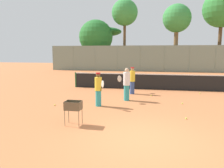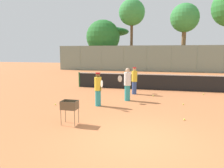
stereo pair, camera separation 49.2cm
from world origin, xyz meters
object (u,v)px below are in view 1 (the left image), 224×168
(player_yellow_shirt, at_px, (132,80))
(ball_cart, at_px, (73,107))
(tennis_net, at_px, (150,81))
(player_red_cap, at_px, (127,84))
(player_white_outfit, at_px, (98,89))

(player_yellow_shirt, xyz_separation_m, ball_cart, (-1.48, -6.07, -0.22))
(tennis_net, relative_size, player_red_cap, 6.25)
(tennis_net, height_order, player_yellow_shirt, player_yellow_shirt)
(player_red_cap, bearing_deg, ball_cart, 17.74)
(player_white_outfit, height_order, ball_cart, player_white_outfit)
(tennis_net, relative_size, player_yellow_shirt, 6.59)
(tennis_net, height_order, ball_cart, tennis_net)
(player_white_outfit, height_order, player_yellow_shirt, player_yellow_shirt)
(player_white_outfit, distance_m, ball_cart, 2.77)
(player_white_outfit, height_order, player_red_cap, player_red_cap)
(player_yellow_shirt, bearing_deg, player_white_outfit, 168.27)
(player_yellow_shirt, bearing_deg, tennis_net, -20.93)
(tennis_net, xyz_separation_m, ball_cart, (-2.52, -7.86, 0.07))
(tennis_net, relative_size, ball_cart, 12.51)
(player_red_cap, relative_size, player_yellow_shirt, 1.06)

